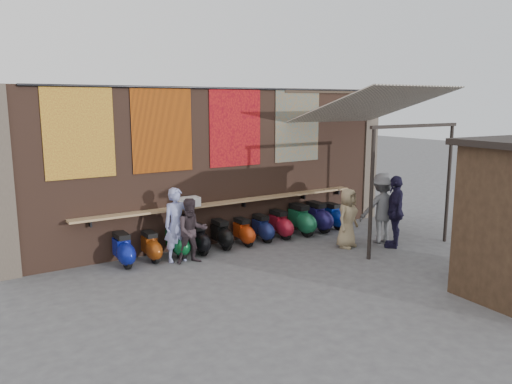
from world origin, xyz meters
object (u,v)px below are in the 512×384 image
at_px(shelf_box, 188,202).
at_px(scooter_stool_2, 177,241).
at_px(scooter_stool_4, 221,235).
at_px(scooter_stool_10, 333,216).
at_px(diner_left, 177,225).
at_px(shopper_navy, 395,212).
at_px(shopper_grey, 382,208).
at_px(scooter_stool_7, 280,225).
at_px(scooter_stool_1, 151,247).
at_px(scooter_stool_5, 243,232).
at_px(shopper_tan, 347,218).
at_px(scooter_stool_8, 301,220).
at_px(diner_right, 192,231).
at_px(scooter_stool_9, 318,217).
at_px(scooter_stool_0, 123,250).
at_px(scooter_stool_3, 198,239).
at_px(scooter_stool_6, 262,228).

relative_size(shelf_box, scooter_stool_2, 0.71).
distance_m(scooter_stool_4, scooter_stool_10, 3.72).
distance_m(diner_left, shopper_navy, 5.46).
xyz_separation_m(scooter_stool_2, shopper_grey, (5.01, -1.77, 0.54)).
bearing_deg(shopper_navy, scooter_stool_7, -85.93).
bearing_deg(scooter_stool_1, shelf_box, 13.67).
xyz_separation_m(scooter_stool_5, shopper_tan, (2.10, -1.61, 0.42)).
bearing_deg(shopper_grey, scooter_stool_8, -31.63).
distance_m(scooter_stool_4, shopper_navy, 4.43).
height_order(scooter_stool_1, shopper_navy, shopper_navy).
relative_size(diner_left, diner_right, 1.15).
xyz_separation_m(shelf_box, shopper_navy, (4.56, -2.51, -0.32)).
distance_m(scooter_stool_1, shopper_navy, 6.09).
xyz_separation_m(scooter_stool_9, shopper_grey, (0.66, -1.79, 0.50)).
height_order(shelf_box, diner_right, diner_right).
distance_m(scooter_stool_7, diner_left, 3.22).
bearing_deg(shopper_tan, shopper_navy, -49.14).
bearing_deg(scooter_stool_0, scooter_stool_2, -1.29).
height_order(shelf_box, shopper_grey, shopper_grey).
height_order(scooter_stool_3, scooter_stool_7, scooter_stool_7).
bearing_deg(shelf_box, shopper_navy, -28.85).
relative_size(scooter_stool_0, scooter_stool_5, 1.10).
xyz_separation_m(scooter_stool_3, scooter_stool_8, (3.16, 0.02, 0.07)).
bearing_deg(scooter_stool_4, shelf_box, 161.56).
relative_size(scooter_stool_2, scooter_stool_4, 1.07).
bearing_deg(diner_right, scooter_stool_1, 148.68).
distance_m(shelf_box, scooter_stool_1, 1.43).
xyz_separation_m(shelf_box, scooter_stool_0, (-1.73, -0.27, -0.86)).
distance_m(shelf_box, diner_left, 0.90).
bearing_deg(scooter_stool_4, diner_left, -165.99).
xyz_separation_m(scooter_stool_0, scooter_stool_6, (3.75, 0.02, -0.03)).
height_order(diner_left, shopper_grey, shopper_grey).
distance_m(scooter_stool_4, scooter_stool_5, 0.63).
height_order(shelf_box, scooter_stool_9, shelf_box).
bearing_deg(scooter_stool_5, scooter_stool_0, 179.72).
height_order(scooter_stool_1, scooter_stool_8, scooter_stool_8).
relative_size(scooter_stool_3, shopper_navy, 0.41).
height_order(scooter_stool_9, shopper_tan, shopper_tan).
bearing_deg(scooter_stool_8, scooter_stool_4, 179.10).
height_order(scooter_stool_0, shopper_grey, shopper_grey).
bearing_deg(scooter_stool_10, scooter_stool_6, 179.86).
bearing_deg(scooter_stool_3, scooter_stool_9, 0.60).
height_order(scooter_stool_4, scooter_stool_7, scooter_stool_7).
xyz_separation_m(scooter_stool_9, diner_left, (-4.47, -0.32, 0.44)).
bearing_deg(scooter_stool_5, scooter_stool_6, 2.89).
relative_size(scooter_stool_8, scooter_stool_9, 1.01).
bearing_deg(scooter_stool_7, diner_right, -167.65).
bearing_deg(shopper_tan, scooter_stool_3, 136.98).
relative_size(scooter_stool_1, scooter_stool_5, 1.00).
distance_m(scooter_stool_6, diner_left, 2.66).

